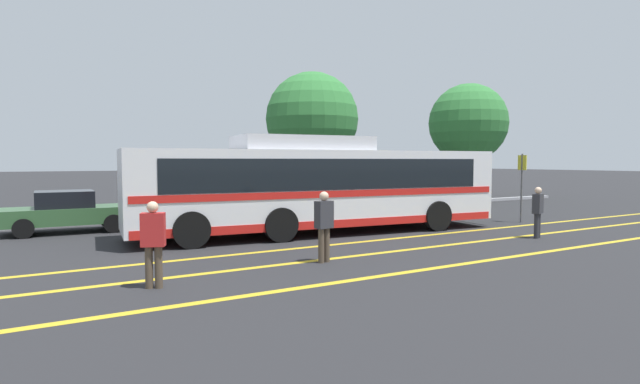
{
  "coord_description": "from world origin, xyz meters",
  "views": [
    {
      "loc": [
        -8.1,
        -14.09,
        2.34
      ],
      "look_at": [
        0.05,
        -0.24,
        1.32
      ],
      "focal_mm": 28.0,
      "sensor_mm": 36.0,
      "label": 1
    }
  ],
  "objects_px": {
    "pedestrian_2": "(153,239)",
    "pedestrian_0": "(538,209)",
    "transit_bus": "(319,185)",
    "bus_stop_sign": "(522,179)",
    "parked_car_3": "(354,199)",
    "parked_car_2": "(236,202)",
    "tree_0": "(468,123)",
    "tree_1": "(312,119)",
    "pedestrian_1": "(324,222)",
    "parked_car_1": "(68,211)"
  },
  "relations": [
    {
      "from": "pedestrian_2",
      "to": "pedestrian_0",
      "type": "bearing_deg",
      "value": -155.69
    },
    {
      "from": "transit_bus",
      "to": "pedestrian_2",
      "type": "xyz_separation_m",
      "value": [
        -6.18,
        -4.54,
        -0.64
      ]
    },
    {
      "from": "bus_stop_sign",
      "to": "parked_car_3",
      "type": "bearing_deg",
      "value": -140.21
    },
    {
      "from": "parked_car_2",
      "to": "tree_0",
      "type": "height_order",
      "value": "tree_0"
    },
    {
      "from": "bus_stop_sign",
      "to": "tree_1",
      "type": "relative_size",
      "value": 0.37
    },
    {
      "from": "pedestrian_1",
      "to": "tree_1",
      "type": "relative_size",
      "value": 0.23
    },
    {
      "from": "transit_bus",
      "to": "pedestrian_2",
      "type": "bearing_deg",
      "value": -47.8
    },
    {
      "from": "bus_stop_sign",
      "to": "tree_1",
      "type": "height_order",
      "value": "tree_1"
    },
    {
      "from": "parked_car_1",
      "to": "bus_stop_sign",
      "type": "relative_size",
      "value": 1.58
    },
    {
      "from": "tree_1",
      "to": "transit_bus",
      "type": "bearing_deg",
      "value": -118.34
    },
    {
      "from": "parked_car_2",
      "to": "parked_car_3",
      "type": "xyz_separation_m",
      "value": [
        5.35,
        -0.31,
        -0.08
      ]
    },
    {
      "from": "transit_bus",
      "to": "tree_0",
      "type": "relative_size",
      "value": 1.75
    },
    {
      "from": "pedestrian_0",
      "to": "tree_1",
      "type": "relative_size",
      "value": 0.22
    },
    {
      "from": "tree_1",
      "to": "tree_0",
      "type": "bearing_deg",
      "value": -4.15
    },
    {
      "from": "parked_car_1",
      "to": "pedestrian_0",
      "type": "distance_m",
      "value": 14.83
    },
    {
      "from": "parked_car_3",
      "to": "pedestrian_1",
      "type": "distance_m",
      "value": 10.44
    },
    {
      "from": "parked_car_2",
      "to": "parked_car_1",
      "type": "bearing_deg",
      "value": -86.81
    },
    {
      "from": "parked_car_3",
      "to": "pedestrian_1",
      "type": "bearing_deg",
      "value": -35.47
    },
    {
      "from": "parked_car_1",
      "to": "parked_car_3",
      "type": "relative_size",
      "value": 0.94
    },
    {
      "from": "pedestrian_0",
      "to": "transit_bus",
      "type": "bearing_deg",
      "value": -60.09
    },
    {
      "from": "parked_car_1",
      "to": "bus_stop_sign",
      "type": "xyz_separation_m",
      "value": [
        14.95,
        -5.79,
        0.95
      ]
    },
    {
      "from": "bus_stop_sign",
      "to": "tree_0",
      "type": "distance_m",
      "value": 13.28
    },
    {
      "from": "parked_car_3",
      "to": "parked_car_2",
      "type": "bearing_deg",
      "value": -90.48
    },
    {
      "from": "parked_car_3",
      "to": "pedestrian_2",
      "type": "bearing_deg",
      "value": -47.46
    },
    {
      "from": "parked_car_3",
      "to": "pedestrian_1",
      "type": "height_order",
      "value": "pedestrian_1"
    },
    {
      "from": "parked_car_2",
      "to": "bus_stop_sign",
      "type": "distance_m",
      "value": 10.91
    },
    {
      "from": "parked_car_3",
      "to": "tree_0",
      "type": "relative_size",
      "value": 0.61
    },
    {
      "from": "transit_bus",
      "to": "pedestrian_2",
      "type": "relative_size",
      "value": 7.82
    },
    {
      "from": "pedestrian_2",
      "to": "parked_car_1",
      "type": "bearing_deg",
      "value": -61.37
    },
    {
      "from": "parked_car_2",
      "to": "bus_stop_sign",
      "type": "relative_size",
      "value": 1.88
    },
    {
      "from": "pedestrian_1",
      "to": "transit_bus",
      "type": "bearing_deg",
      "value": 48.99
    },
    {
      "from": "transit_bus",
      "to": "bus_stop_sign",
      "type": "distance_m",
      "value": 8.08
    },
    {
      "from": "pedestrian_1",
      "to": "bus_stop_sign",
      "type": "relative_size",
      "value": 0.63
    },
    {
      "from": "parked_car_2",
      "to": "parked_car_3",
      "type": "relative_size",
      "value": 1.13
    },
    {
      "from": "parked_car_1",
      "to": "tree_0",
      "type": "distance_m",
      "value": 23.69
    },
    {
      "from": "transit_bus",
      "to": "pedestrian_2",
      "type": "height_order",
      "value": "transit_bus"
    },
    {
      "from": "pedestrian_2",
      "to": "parked_car_2",
      "type": "bearing_deg",
      "value": -96.1
    },
    {
      "from": "pedestrian_0",
      "to": "pedestrian_1",
      "type": "bearing_deg",
      "value": -21.27
    },
    {
      "from": "transit_bus",
      "to": "pedestrian_1",
      "type": "relative_size",
      "value": 7.66
    },
    {
      "from": "transit_bus",
      "to": "tree_1",
      "type": "height_order",
      "value": "tree_1"
    },
    {
      "from": "parked_car_3",
      "to": "pedestrian_0",
      "type": "xyz_separation_m",
      "value": [
        0.94,
        -8.37,
        0.19
      ]
    },
    {
      "from": "parked_car_2",
      "to": "bus_stop_sign",
      "type": "height_order",
      "value": "bus_stop_sign"
    },
    {
      "from": "bus_stop_sign",
      "to": "pedestrian_0",
      "type": "bearing_deg",
      "value": -39.87
    },
    {
      "from": "parked_car_3",
      "to": "bus_stop_sign",
      "type": "relative_size",
      "value": 1.67
    },
    {
      "from": "parked_car_1",
      "to": "tree_0",
      "type": "xyz_separation_m",
      "value": [
        22.94,
        4.36,
        4.02
      ]
    },
    {
      "from": "parked_car_2",
      "to": "tree_0",
      "type": "distance_m",
      "value": 18.06
    },
    {
      "from": "parked_car_3",
      "to": "pedestrian_0",
      "type": "relative_size",
      "value": 2.81
    },
    {
      "from": "tree_0",
      "to": "pedestrian_0",
      "type": "bearing_deg",
      "value": -129.97
    },
    {
      "from": "parked_car_2",
      "to": "pedestrian_0",
      "type": "distance_m",
      "value": 10.72
    },
    {
      "from": "parked_car_3",
      "to": "pedestrian_2",
      "type": "height_order",
      "value": "pedestrian_2"
    }
  ]
}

